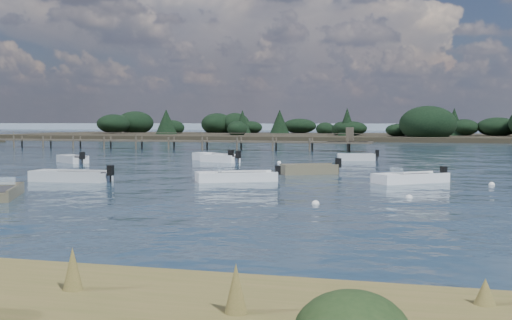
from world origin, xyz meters
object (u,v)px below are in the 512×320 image
(tender_far_white, at_px, (220,160))
(dinghy_extra_b, at_px, (214,159))
(tender_far_grey, at_px, (72,161))
(dinghy_near_olive, at_px, (0,195))
(dinghy_mid_grey, at_px, (71,178))
(jetty, at_px, (139,141))
(dinghy_mid_white_a, at_px, (236,179))
(tender_far_grey_b, at_px, (356,159))
(dinghy_mid_white_b, at_px, (410,180))
(dinghy_extra_a, at_px, (309,171))

(tender_far_white, relative_size, dinghy_extra_b, 0.79)
(tender_far_grey, xyz_separation_m, dinghy_near_olive, (9.73, -22.11, -0.03))
(dinghy_mid_grey, relative_size, tender_far_grey, 1.35)
(tender_far_white, xyz_separation_m, jetty, (-17.69, 21.73, 0.81))
(dinghy_mid_grey, bearing_deg, dinghy_mid_white_a, 15.52)
(dinghy_near_olive, bearing_deg, tender_far_white, 86.29)
(dinghy_mid_grey, xyz_separation_m, dinghy_near_olive, (1.13, -7.71, -0.03))
(tender_far_white, relative_size, tender_far_grey_b, 1.03)
(tender_far_grey_b, bearing_deg, dinghy_near_olive, -111.74)
(tender_far_grey, relative_size, jetty, 0.06)
(dinghy_mid_white_a, bearing_deg, dinghy_mid_white_b, 9.71)
(dinghy_extra_b, height_order, dinghy_mid_grey, dinghy_extra_b)
(tender_far_white, distance_m, dinghy_mid_grey, 18.40)
(dinghy_extra_b, bearing_deg, tender_far_grey_b, 17.43)
(dinghy_mid_grey, bearing_deg, tender_far_grey, 120.84)
(tender_far_grey, distance_m, dinghy_near_olive, 24.15)
(tender_far_white, distance_m, dinghy_extra_b, 1.64)
(tender_far_grey_b, height_order, jetty, jetty)
(tender_far_grey_b, xyz_separation_m, tender_far_grey, (-22.03, -8.75, 0.00))
(dinghy_mid_white_b, relative_size, dinghy_extra_a, 1.09)
(tender_far_grey, xyz_separation_m, dinghy_mid_white_a, (17.55, -11.90, -0.02))
(tender_far_grey_b, distance_m, jetty, 32.92)
(dinghy_extra_b, xyz_separation_m, tender_far_grey_b, (11.62, 3.65, -0.01))
(dinghy_mid_grey, height_order, dinghy_near_olive, dinghy_mid_grey)
(tender_far_white, bearing_deg, dinghy_mid_grey, -98.79)
(dinghy_mid_grey, relative_size, dinghy_mid_white_a, 1.02)
(dinghy_mid_white_a, bearing_deg, dinghy_extra_a, 62.51)
(dinghy_extra_b, height_order, dinghy_extra_a, dinghy_extra_b)
(dinghy_extra_b, relative_size, dinghy_mid_white_b, 1.11)
(tender_far_grey_b, relative_size, tender_far_grey, 1.01)
(dinghy_mid_grey, xyz_separation_m, dinghy_mid_white_a, (8.95, 2.49, -0.02))
(dinghy_mid_white_b, bearing_deg, jetty, 132.98)
(jetty, bearing_deg, tender_far_white, -50.85)
(dinghy_mid_white_a, bearing_deg, dinghy_mid_grey, -164.48)
(tender_far_white, bearing_deg, dinghy_near_olive, -93.71)
(tender_far_grey_b, height_order, dinghy_mid_grey, dinghy_mid_grey)
(dinghy_mid_grey, height_order, dinghy_mid_white_a, dinghy_mid_grey)
(tender_far_grey_b, xyz_separation_m, dinghy_extra_a, (-1.39, -14.71, 0.01))
(dinghy_mid_white_b, height_order, jetty, jetty)
(tender_far_grey, bearing_deg, dinghy_extra_b, 26.11)
(tender_far_white, xyz_separation_m, dinghy_mid_white_a, (6.14, -15.70, -0.03))
(tender_far_white, distance_m, tender_far_grey, 12.02)
(dinghy_mid_white_a, bearing_deg, tender_far_white, 111.37)
(tender_far_white, xyz_separation_m, dinghy_near_olive, (-1.68, -25.90, -0.04))
(tender_far_grey_b, xyz_separation_m, dinghy_mid_grey, (-13.43, -23.14, -0.01))
(dinghy_mid_white_a, relative_size, dinghy_extra_a, 1.21)
(dinghy_extra_b, relative_size, tender_far_grey_b, 1.31)
(tender_far_white, height_order, dinghy_extra_a, dinghy_extra_a)
(tender_far_grey_b, xyz_separation_m, jetty, (-28.31, 16.78, 0.81))
(dinghy_mid_grey, height_order, dinghy_mid_white_b, dinghy_mid_grey)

